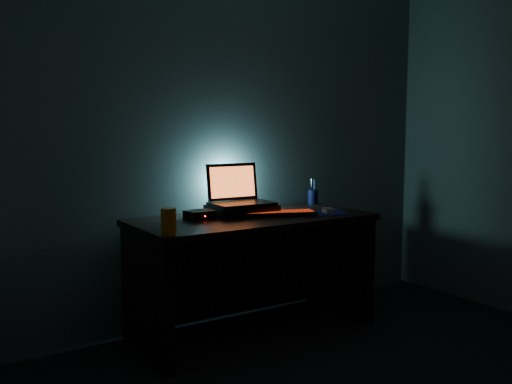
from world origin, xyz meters
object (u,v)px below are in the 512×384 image
(laptop, at_px, (238,195))
(pen_cup, at_px, (313,197))
(mouse, at_px, (328,210))
(router, at_px, (199,215))
(juice_glass, at_px, (169,221))
(keyboard, at_px, (279,213))

(laptop, xyz_separation_m, pen_cup, (0.69, 0.10, -0.07))
(mouse, bearing_deg, laptop, 166.88)
(pen_cup, xyz_separation_m, router, (-1.01, -0.18, -0.03))
(laptop, height_order, juice_glass, laptop)
(keyboard, relative_size, mouse, 5.01)
(juice_glass, bearing_deg, router, 44.01)
(laptop, height_order, pen_cup, laptop)
(mouse, distance_m, pen_cup, 0.46)
(router, bearing_deg, pen_cup, 6.53)
(juice_glass, bearing_deg, mouse, 5.27)
(keyboard, distance_m, router, 0.51)
(laptop, bearing_deg, keyboard, -50.32)
(laptop, height_order, mouse, laptop)
(laptop, relative_size, juice_glass, 2.87)
(keyboard, relative_size, juice_glass, 3.53)
(laptop, xyz_separation_m, juice_glass, (-0.67, -0.42, -0.05))
(pen_cup, bearing_deg, laptop, -171.99)
(juice_glass, distance_m, router, 0.49)
(laptop, bearing_deg, router, -163.36)
(pen_cup, relative_size, juice_glass, 0.76)
(laptop, distance_m, keyboard, 0.30)
(laptop, distance_m, router, 0.34)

